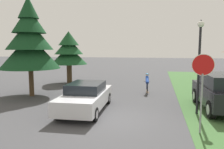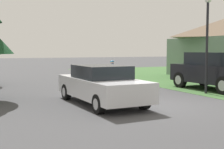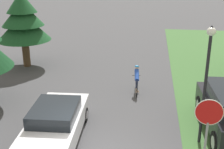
% 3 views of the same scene
% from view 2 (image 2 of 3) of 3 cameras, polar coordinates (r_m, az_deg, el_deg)
% --- Properties ---
extents(ground_plane, '(140.00, 140.00, 0.00)m').
position_cam_2_polar(ground_plane, '(11.47, 6.91, -5.66)').
color(ground_plane, '#424244').
extents(sedan_left_lane, '(2.08, 4.76, 1.45)m').
position_cam_2_polar(sedan_left_lane, '(11.63, -1.91, -1.89)').
color(sedan_left_lane, silver).
rests_on(sedan_left_lane, ground).
extents(cyclist, '(0.44, 1.74, 1.45)m').
position_cam_2_polar(cyclist, '(17.30, 0.45, 0.14)').
color(cyclist, black).
rests_on(cyclist, ground).
extents(parked_suv_right, '(2.21, 4.59, 1.90)m').
position_cam_2_polar(parked_suv_right, '(16.54, 18.19, 0.71)').
color(parked_suv_right, black).
rests_on(parked_suv_right, ground).
extents(street_lamp, '(0.31, 0.31, 4.53)m').
position_cam_2_polar(street_lamp, '(15.02, 17.03, 7.87)').
color(street_lamp, black).
rests_on(street_lamp, ground).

